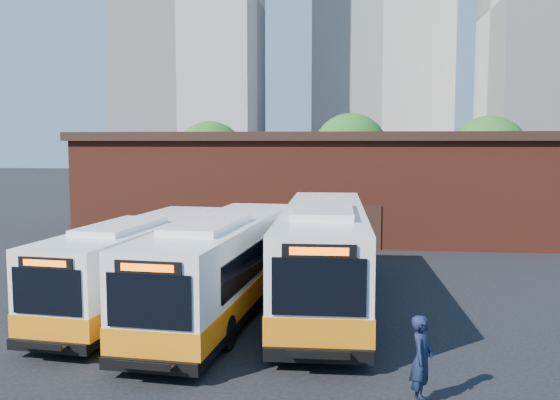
# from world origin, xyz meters

# --- Properties ---
(ground) EXTENTS (220.00, 220.00, 0.00)m
(ground) POSITION_xyz_m (0.00, 0.00, 0.00)
(ground) COLOR black
(bus_west) EXTENTS (3.56, 11.75, 3.16)m
(bus_west) POSITION_xyz_m (-5.50, 1.91, 1.43)
(bus_west) COLOR white
(bus_west) RESTS_ON ground
(bus_midwest) EXTENTS (3.57, 12.55, 3.38)m
(bus_midwest) POSITION_xyz_m (-2.43, 1.21, 1.53)
(bus_midwest) COLOR white
(bus_midwest) RESTS_ON ground
(bus_mideast) EXTENTS (3.10, 13.70, 3.71)m
(bus_mideast) POSITION_xyz_m (0.95, 2.89, 1.69)
(bus_mideast) COLOR white
(bus_mideast) RESTS_ON ground
(transit_worker) EXTENTS (0.68, 0.84, 2.00)m
(transit_worker) POSITION_xyz_m (3.44, -5.07, 1.00)
(transit_worker) COLOR #111A33
(transit_worker) RESTS_ON ground
(depot_building) EXTENTS (28.60, 12.60, 6.40)m
(depot_building) POSITION_xyz_m (0.00, 20.00, 3.26)
(depot_building) COLOR #5F2516
(depot_building) RESTS_ON ground
(tree_west) EXTENTS (6.00, 6.00, 7.65)m
(tree_west) POSITION_xyz_m (-10.00, 32.00, 4.64)
(tree_west) COLOR #382314
(tree_west) RESTS_ON ground
(tree_mid) EXTENTS (6.56, 6.56, 8.36)m
(tree_mid) POSITION_xyz_m (2.00, 34.00, 5.08)
(tree_mid) COLOR #382314
(tree_mid) RESTS_ON ground
(tree_east) EXTENTS (6.24, 6.24, 7.96)m
(tree_east) POSITION_xyz_m (13.00, 31.00, 4.83)
(tree_east) COLOR #382314
(tree_east) RESTS_ON ground
(tower_right) EXTENTS (18.00, 18.00, 49.20)m
(tower_right) POSITION_xyz_m (30.00, 68.00, 24.34)
(tower_right) COLOR #AFA9A1
(tower_right) RESTS_ON ground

